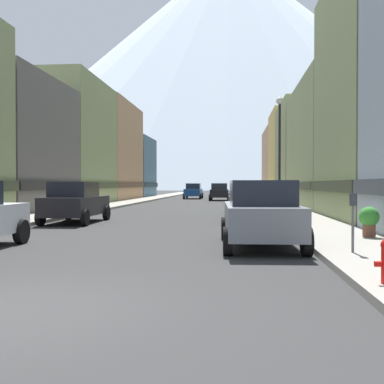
{
  "coord_description": "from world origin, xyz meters",
  "views": [
    {
      "loc": [
        3.09,
        -5.88,
        1.68
      ],
      "look_at": [
        -0.27,
        31.78,
        1.06
      ],
      "focal_mm": 43.96,
      "sensor_mm": 36.0,
      "label": 1
    }
  ],
  "objects_px": {
    "car_left_1": "(75,202)",
    "car_driving_0": "(220,192)",
    "pedestrian_1": "(279,195)",
    "car_right_0": "(261,213)",
    "potted_plant_0": "(369,219)",
    "pedestrian_0": "(286,196)",
    "parking_meter_near": "(353,214)",
    "car_driving_1": "(193,191)",
    "car_right_1": "(250,202)",
    "streetlamp_right": "(280,138)",
    "car_right_2": "(246,198)"
  },
  "relations": [
    {
      "from": "car_right_2",
      "to": "car_right_1",
      "type": "bearing_deg",
      "value": -89.98
    },
    {
      "from": "car_right_0",
      "to": "parking_meter_near",
      "type": "distance_m",
      "value": 2.71
    },
    {
      "from": "car_right_0",
      "to": "streetlamp_right",
      "type": "relative_size",
      "value": 0.76
    },
    {
      "from": "car_driving_1",
      "to": "parking_meter_near",
      "type": "bearing_deg",
      "value": -80.42
    },
    {
      "from": "car_driving_1",
      "to": "car_left_1",
      "type": "bearing_deg",
      "value": -93.66
    },
    {
      "from": "car_driving_1",
      "to": "pedestrian_0",
      "type": "xyz_separation_m",
      "value": [
        7.85,
        -25.39,
        0.06
      ]
    },
    {
      "from": "car_right_0",
      "to": "pedestrian_0",
      "type": "relative_size",
      "value": 2.57
    },
    {
      "from": "potted_plant_0",
      "to": "streetlamp_right",
      "type": "height_order",
      "value": "streetlamp_right"
    },
    {
      "from": "car_left_1",
      "to": "parking_meter_near",
      "type": "xyz_separation_m",
      "value": [
        9.55,
        -9.13,
        0.11
      ]
    },
    {
      "from": "car_driving_0",
      "to": "streetlamp_right",
      "type": "xyz_separation_m",
      "value": [
        3.75,
        -25.14,
        3.09
      ]
    },
    {
      "from": "car_right_0",
      "to": "car_right_2",
      "type": "distance_m",
      "value": 14.4
    },
    {
      "from": "pedestrian_1",
      "to": "car_right_0",
      "type": "bearing_deg",
      "value": -96.71
    },
    {
      "from": "car_left_1",
      "to": "parking_meter_near",
      "type": "distance_m",
      "value": 13.21
    },
    {
      "from": "car_left_1",
      "to": "car_driving_0",
      "type": "distance_m",
      "value": 29.4
    },
    {
      "from": "car_left_1",
      "to": "pedestrian_0",
      "type": "relative_size",
      "value": 2.54
    },
    {
      "from": "car_right_2",
      "to": "parking_meter_near",
      "type": "distance_m",
      "value": 16.4
    },
    {
      "from": "car_right_1",
      "to": "pedestrian_0",
      "type": "relative_size",
      "value": 2.56
    },
    {
      "from": "streetlamp_right",
      "to": "car_right_1",
      "type": "bearing_deg",
      "value": -118.06
    },
    {
      "from": "potted_plant_0",
      "to": "car_right_0",
      "type": "bearing_deg",
      "value": -157.45
    },
    {
      "from": "car_right_1",
      "to": "potted_plant_0",
      "type": "xyz_separation_m",
      "value": [
        3.2,
        -6.77,
        -0.24
      ]
    },
    {
      "from": "car_driving_0",
      "to": "pedestrian_0",
      "type": "bearing_deg",
      "value": -76.83
    },
    {
      "from": "car_right_1",
      "to": "pedestrian_0",
      "type": "bearing_deg",
      "value": 73.31
    },
    {
      "from": "car_right_0",
      "to": "car_driving_0",
      "type": "distance_m",
      "value": 36.21
    },
    {
      "from": "car_right_2",
      "to": "pedestrian_1",
      "type": "relative_size",
      "value": 2.59
    },
    {
      "from": "car_driving_0",
      "to": "parking_meter_near",
      "type": "bearing_deg",
      "value": -83.77
    },
    {
      "from": "car_driving_0",
      "to": "streetlamp_right",
      "type": "height_order",
      "value": "streetlamp_right"
    },
    {
      "from": "parking_meter_near",
      "to": "potted_plant_0",
      "type": "xyz_separation_m",
      "value": [
        1.25,
        3.21,
        -0.36
      ]
    },
    {
      "from": "parking_meter_near",
      "to": "pedestrian_0",
      "type": "bearing_deg",
      "value": 88.42
    },
    {
      "from": "car_driving_1",
      "to": "car_right_0",
      "type": "bearing_deg",
      "value": -82.61
    },
    {
      "from": "car_driving_0",
      "to": "car_right_0",
      "type": "bearing_deg",
      "value": -86.51
    },
    {
      "from": "car_driving_1",
      "to": "parking_meter_near",
      "type": "height_order",
      "value": "car_driving_1"
    },
    {
      "from": "potted_plant_0",
      "to": "pedestrian_0",
      "type": "xyz_separation_m",
      "value": [
        -0.75,
        14.94,
        0.3
      ]
    },
    {
      "from": "car_driving_0",
      "to": "parking_meter_near",
      "type": "relative_size",
      "value": 3.31
    },
    {
      "from": "car_driving_0",
      "to": "pedestrian_1",
      "type": "distance_m",
      "value": 16.04
    },
    {
      "from": "car_right_2",
      "to": "pedestrian_1",
      "type": "xyz_separation_m",
      "value": [
        2.45,
        6.39,
        0.04
      ]
    },
    {
      "from": "pedestrian_1",
      "to": "streetlamp_right",
      "type": "xyz_separation_m",
      "value": [
        -0.9,
        -9.79,
        3.05
      ]
    },
    {
      "from": "car_driving_0",
      "to": "pedestrian_1",
      "type": "bearing_deg",
      "value": -73.15
    },
    {
      "from": "parking_meter_near",
      "to": "pedestrian_1",
      "type": "bearing_deg",
      "value": 88.74
    },
    {
      "from": "car_right_1",
      "to": "pedestrian_1",
      "type": "bearing_deg",
      "value": 79.08
    },
    {
      "from": "car_right_0",
      "to": "parking_meter_near",
      "type": "relative_size",
      "value": 3.36
    },
    {
      "from": "car_right_2",
      "to": "streetlamp_right",
      "type": "relative_size",
      "value": 0.75
    },
    {
      "from": "car_right_0",
      "to": "pedestrian_0",
      "type": "xyz_separation_m",
      "value": [
        2.45,
        16.27,
        0.06
      ]
    },
    {
      "from": "car_driving_1",
      "to": "streetlamp_right",
      "type": "height_order",
      "value": "streetlamp_right"
    },
    {
      "from": "potted_plant_0",
      "to": "streetlamp_right",
      "type": "distance_m",
      "value": 10.37
    },
    {
      "from": "car_right_2",
      "to": "pedestrian_1",
      "type": "distance_m",
      "value": 6.84
    },
    {
      "from": "parking_meter_near",
      "to": "car_right_2",
      "type": "bearing_deg",
      "value": 96.83
    },
    {
      "from": "car_right_0",
      "to": "pedestrian_1",
      "type": "xyz_separation_m",
      "value": [
        2.45,
        20.79,
        0.04
      ]
    },
    {
      "from": "car_right_1",
      "to": "car_driving_1",
      "type": "height_order",
      "value": "same"
    },
    {
      "from": "car_driving_1",
      "to": "pedestrian_1",
      "type": "distance_m",
      "value": 22.29
    },
    {
      "from": "car_right_0",
      "to": "streetlamp_right",
      "type": "xyz_separation_m",
      "value": [
        1.55,
        11.0,
        3.09
      ]
    }
  ]
}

